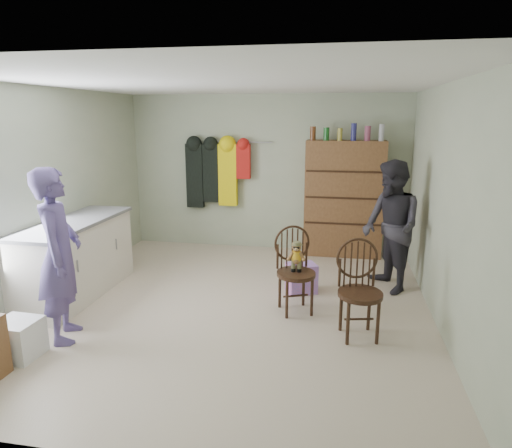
% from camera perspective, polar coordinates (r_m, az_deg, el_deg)
% --- Properties ---
extents(ground_plane, '(5.00, 5.00, 0.00)m').
position_cam_1_polar(ground_plane, '(5.41, -3.04, -10.21)').
color(ground_plane, beige).
rests_on(ground_plane, ground).
extents(room_walls, '(5.00, 5.00, 5.00)m').
position_cam_1_polar(room_walls, '(5.51, -1.95, 7.28)').
color(room_walls, '#B1B99B').
rests_on(room_walls, ground).
extents(counter, '(0.64, 1.86, 0.94)m').
position_cam_1_polar(counter, '(5.99, -21.61, -4.00)').
color(counter, silver).
rests_on(counter, ground).
extents(plastic_tub, '(0.38, 0.36, 0.35)m').
position_cam_1_polar(plastic_tub, '(4.82, -27.60, -12.59)').
color(plastic_tub, white).
rests_on(plastic_tub, ground).
extents(chair_front, '(0.56, 0.56, 0.97)m').
position_cam_1_polar(chair_front, '(5.13, 4.89, -5.05)').
color(chair_front, '#3D2415').
rests_on(chair_front, ground).
extents(chair_far, '(0.52, 0.52, 0.98)m').
position_cam_1_polar(chair_far, '(4.66, 12.75, -7.49)').
color(chair_far, '#3D2415').
rests_on(chair_far, ground).
extents(striped_bag, '(0.43, 0.39, 0.37)m').
position_cam_1_polar(striped_bag, '(5.77, 5.70, -6.74)').
color(striped_bag, '#E572C6').
rests_on(striped_bag, ground).
extents(person_left, '(0.61, 0.73, 1.71)m').
position_cam_1_polar(person_left, '(4.79, -23.38, -3.64)').
color(person_left, '#574885').
rests_on(person_left, ground).
extents(person_right, '(0.89, 0.98, 1.65)m').
position_cam_1_polar(person_right, '(5.88, 16.50, -0.33)').
color(person_right, '#2D2B33').
rests_on(person_right, ground).
extents(dresser, '(1.20, 0.39, 2.06)m').
position_cam_1_polar(dresser, '(7.22, 10.92, 3.16)').
color(dresser, brown).
rests_on(dresser, ground).
extents(coat_rack, '(1.42, 0.12, 1.09)m').
position_cam_1_polar(coat_rack, '(7.52, -5.08, 6.37)').
color(coat_rack, '#99999E').
rests_on(coat_rack, ground).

